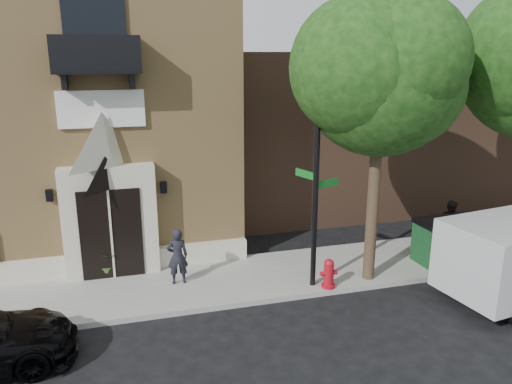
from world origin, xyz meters
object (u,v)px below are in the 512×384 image
Objects in this scene: dumpster at (450,240)px; fire_hydrant at (329,273)px; pedestrian_far at (450,224)px; pedestrian_near at (177,256)px; street_sign at (316,188)px.

fire_hydrant is at bearing -173.86° from dumpster.
pedestrian_near is at bearing 80.16° from pedestrian_far.
street_sign reaches higher than pedestrian_near.
pedestrian_near is at bearing 160.60° from fire_hydrant.
street_sign is at bearing 139.48° from fire_hydrant.
dumpster is 8.26m from pedestrian_near.
dumpster is 1.32× the size of pedestrian_far.
street_sign is 5.10m from dumpster.
pedestrian_far reaches higher than fire_hydrant.
dumpster is at bearing -15.84° from street_sign.
street_sign reaches higher than dumpster.
dumpster is at bearing 132.58° from pedestrian_far.
pedestrian_near is (-3.59, 1.09, -1.98)m from street_sign.
pedestrian_near reaches higher than pedestrian_far.
street_sign is at bearing 92.81° from pedestrian_far.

